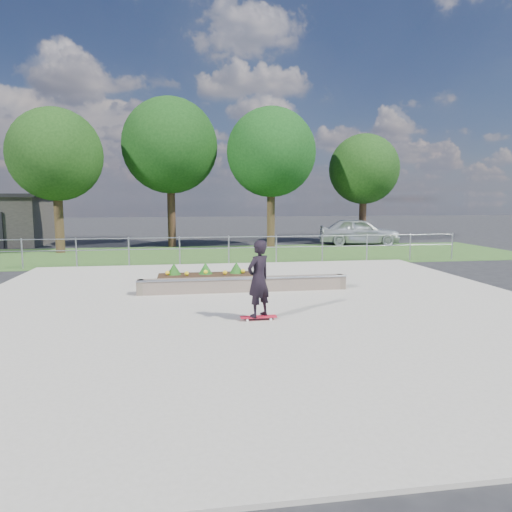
{
  "coord_description": "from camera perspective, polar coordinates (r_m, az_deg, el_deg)",
  "views": [
    {
      "loc": [
        -1.78,
        -11.13,
        2.7
      ],
      "look_at": [
        0.2,
        1.5,
        1.1
      ],
      "focal_mm": 32.0,
      "sensor_mm": 36.0,
      "label": 1
    }
  ],
  "objects": [
    {
      "name": "ground",
      "position": [
        11.58,
        0.17,
        -6.34
      ],
      "size": [
        120.0,
        120.0,
        0.0
      ],
      "primitive_type": "plane",
      "color": "black",
      "rests_on": "ground"
    },
    {
      "name": "grass_verge",
      "position": [
        22.36,
        -4.27,
        0.2
      ],
      "size": [
        30.0,
        8.0,
        0.02
      ],
      "primitive_type": "cube",
      "color": "#2C4F1F",
      "rests_on": "ground"
    },
    {
      "name": "concrete_slab",
      "position": [
        11.58,
        0.17,
        -6.2
      ],
      "size": [
        15.0,
        15.0,
        0.06
      ],
      "primitive_type": "cube",
      "color": "gray",
      "rests_on": "ground"
    },
    {
      "name": "fence",
      "position": [
        18.81,
        -3.43,
        1.23
      ],
      "size": [
        20.06,
        0.06,
        1.2
      ],
      "color": "gray",
      "rests_on": "ground"
    },
    {
      "name": "tree_far_left",
      "position": [
        25.01,
        -23.77,
        11.48
      ],
      "size": [
        4.55,
        4.55,
        7.15
      ],
      "color": "#332414",
      "rests_on": "ground"
    },
    {
      "name": "tree_mid_left",
      "position": [
        26.3,
        -10.71,
        13.36
      ],
      "size": [
        5.25,
        5.25,
        8.25
      ],
      "color": "#331E14",
      "rests_on": "ground"
    },
    {
      "name": "tree_mid_right",
      "position": [
        25.7,
        1.91,
        12.78
      ],
      "size": [
        4.9,
        4.9,
        7.7
      ],
      "color": "#332414",
      "rests_on": "ground"
    },
    {
      "name": "tree_far_right",
      "position": [
        28.78,
        13.34,
        10.48
      ],
      "size": [
        4.2,
        4.2,
        6.6
      ],
      "color": "#392216",
      "rests_on": "ground"
    },
    {
      "name": "grind_ledge",
      "position": [
        13.14,
        -1.52,
        -3.55
      ],
      "size": [
        6.0,
        0.44,
        0.43
      ],
      "color": "brown",
      "rests_on": "concrete_slab"
    },
    {
      "name": "planter_bed",
      "position": [
        14.59,
        -6.28,
        -2.6
      ],
      "size": [
        3.0,
        1.2,
        0.61
      ],
      "color": "black",
      "rests_on": "concrete_slab"
    },
    {
      "name": "skateboarder",
      "position": [
        9.91,
        0.32,
        -2.89
      ],
      "size": [
        0.8,
        0.69,
        1.76
      ],
      "color": "white",
      "rests_on": "concrete_slab"
    },
    {
      "name": "parked_car",
      "position": [
        27.72,
        12.76,
        3.02
      ],
      "size": [
        4.97,
        2.8,
        1.6
      ],
      "primitive_type": "imported",
      "rotation": [
        0.0,
        0.0,
        1.36
      ],
      "color": "#B3B8BE",
      "rests_on": "ground"
    }
  ]
}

